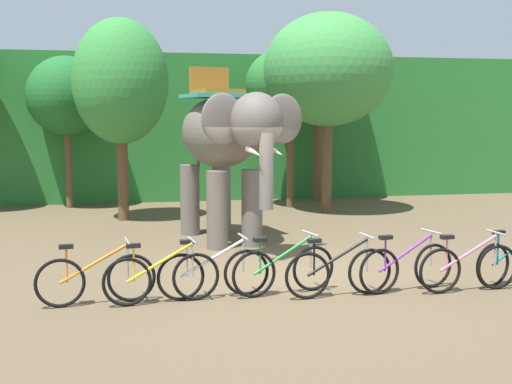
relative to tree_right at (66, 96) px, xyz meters
name	(u,v)px	position (x,y,z in m)	size (l,w,h in m)	color
ground_plane	(286,272)	(4.31, -9.12, -3.27)	(80.00, 80.00, 0.00)	brown
foliage_hedge	(199,127)	(4.31, 3.72, -0.95)	(36.00, 6.00, 4.66)	#28702D
tree_right	(66,96)	(0.00, 0.00, 0.00)	(2.30, 2.30, 4.44)	brown
tree_center_left	(121,82)	(1.56, -2.70, 0.29)	(2.44, 2.44, 5.18)	brown
tree_center	(291,84)	(6.43, -1.21, 0.35)	(2.65, 2.65, 4.72)	brown
tree_far_right	(328,70)	(7.19, -2.37, 0.69)	(3.58, 3.58, 5.54)	brown
tree_far_left	(318,74)	(7.67, 0.15, 0.76)	(3.11, 3.11, 5.27)	brown
elephant	(225,140)	(3.68, -6.25, -1.07)	(2.41, 4.24, 3.78)	#665E56
bike_orange	(96,278)	(1.15, -10.46, -2.89)	(1.71, 0.52, 0.92)	black
bike_yellow	(162,277)	(2.08, -10.58, -2.89)	(1.70, 0.52, 0.92)	black
bike_white	(214,273)	(2.85, -10.46, -2.89)	(1.71, 0.52, 0.92)	black
bike_green	(284,269)	(3.93, -10.46, -2.89)	(1.68, 0.55, 0.92)	black
bike_black	(339,272)	(4.70, -10.77, -2.89)	(1.71, 0.52, 0.92)	black
bike_purple	(407,267)	(5.83, -10.67, -2.89)	(1.69, 0.54, 0.92)	black
bike_pink	(469,267)	(6.76, -10.89, -2.89)	(1.71, 0.52, 0.92)	black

